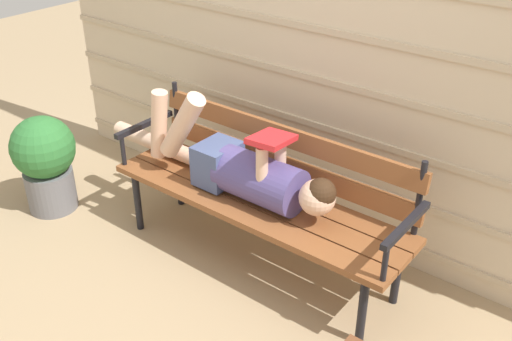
% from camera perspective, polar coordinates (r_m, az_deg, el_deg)
% --- Properties ---
extents(ground_plane, '(12.00, 12.00, 0.00)m').
position_cam_1_polar(ground_plane, '(3.43, -1.77, -10.14)').
color(ground_plane, tan).
extents(house_siding, '(4.17, 0.08, 2.55)m').
position_cam_1_polar(house_siding, '(3.34, 5.99, 13.61)').
color(house_siding, beige).
rests_on(house_siding, ground).
extents(park_bench, '(1.80, 0.49, 0.85)m').
position_cam_1_polar(park_bench, '(3.30, 0.75, -1.61)').
color(park_bench, brown).
rests_on(park_bench, ground).
extents(reclining_person, '(1.69, 0.27, 0.55)m').
position_cam_1_polar(reclining_person, '(3.26, -1.68, 0.32)').
color(reclining_person, '#514784').
extents(potted_plant, '(0.41, 0.41, 0.66)m').
position_cam_1_polar(potted_plant, '(4.06, -19.66, 0.98)').
color(potted_plant, slate).
rests_on(potted_plant, ground).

